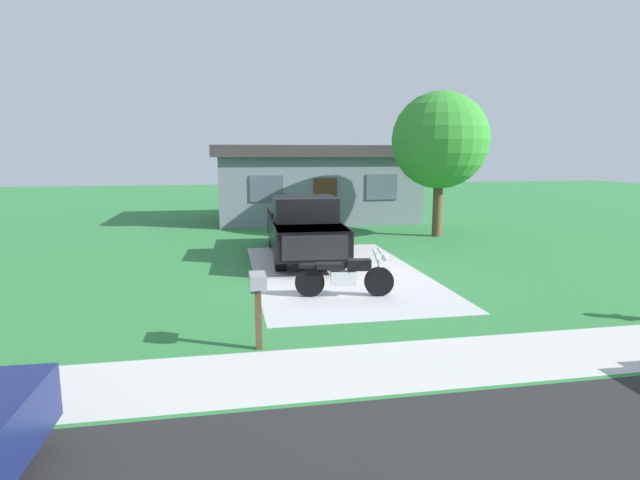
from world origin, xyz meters
TOP-DOWN VIEW (x-y plane):
  - ground_plane at (0.00, 0.00)m, footprint 80.00×80.00m
  - driveway_pad at (0.00, 0.00)m, footprint 4.44×8.03m
  - sidewalk_strip at (0.00, -6.00)m, footprint 36.00×1.80m
  - motorcycle at (-0.32, -2.21)m, footprint 2.20×0.73m
  - pickup_truck at (-0.58, 2.36)m, footprint 2.23×5.70m
  - mailbox at (-2.43, -4.96)m, footprint 0.26×0.48m
  - shade_tree at (5.09, 5.29)m, footprint 3.62×3.62m
  - neighbor_house at (1.33, 10.99)m, footprint 9.60×5.60m

SIDE VIEW (x-z plane):
  - ground_plane at x=0.00m, z-range 0.00..0.00m
  - driveway_pad at x=0.00m, z-range 0.00..0.01m
  - sidewalk_strip at x=0.00m, z-range 0.00..0.01m
  - motorcycle at x=-0.32m, z-range -0.07..1.02m
  - pickup_truck at x=-0.58m, z-range 0.00..1.90m
  - mailbox at x=-2.43m, z-range 0.35..1.61m
  - neighbor_house at x=1.33m, z-range 0.04..3.54m
  - shade_tree at x=5.09m, z-range 0.90..6.35m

